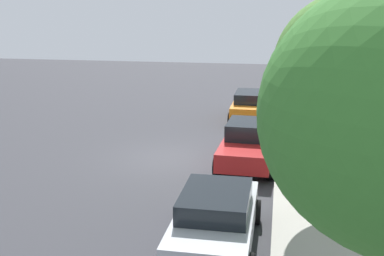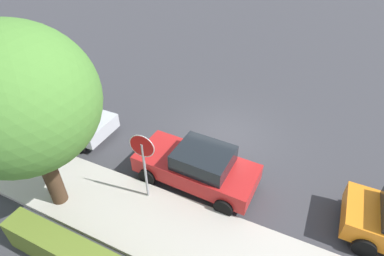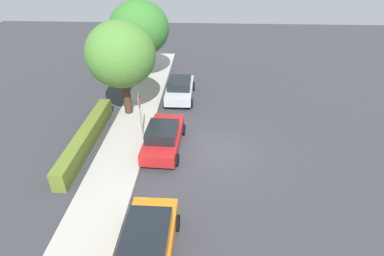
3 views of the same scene
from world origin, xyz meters
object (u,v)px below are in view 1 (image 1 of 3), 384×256
Objects in this scene: street_tree_mid_block at (353,68)px; fire_hydrant at (284,108)px; parked_car_red at (249,143)px; parked_car_orange at (252,105)px; parked_car_silver at (215,217)px; stop_sign at (291,123)px.

street_tree_mid_block is 8.40× the size of fire_hydrant.
parked_car_orange is (-6.77, -0.32, 0.00)m from parked_car_red.
stop_sign is at bearing 161.08° from parked_car_silver.
stop_sign reaches higher than parked_car_red.
parked_car_red is 6.04× the size of fire_hydrant.
stop_sign reaches higher than fire_hydrant.
parked_car_orange is at bearing -177.31° from parked_car_red.
street_tree_mid_block is at bearing 37.33° from parked_car_red.
parked_car_red is 6.78m from parked_car_orange.
street_tree_mid_block is at bearing 128.84° from parked_car_silver.
parked_car_red is (-1.18, -1.41, -1.12)m from stop_sign.
parked_car_red reaches higher than parked_car_orange.
parked_car_orange is at bearing -163.22° from street_tree_mid_block.
fire_hydrant is (-1.60, 1.62, -0.39)m from parked_car_orange.
parked_car_red is at bearing -142.67° from street_tree_mid_block.
parked_car_orange is 0.70× the size of street_tree_mid_block.
street_tree_mid_block reaches higher than parked_car_silver.
fire_hydrant is at bearing -172.71° from street_tree_mid_block.
parked_car_silver is 5.80× the size of fire_hydrant.
fire_hydrant is (-8.37, 1.30, -0.39)m from parked_car_red.
parked_car_silver is at bearing -18.92° from stop_sign.
fire_hydrant is (-14.69, 1.65, -0.37)m from parked_car_silver.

